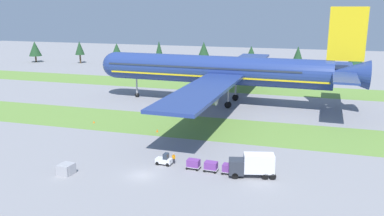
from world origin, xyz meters
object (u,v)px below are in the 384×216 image
at_px(cargo_dolly_third, 229,168).
at_px(uld_container_1, 65,170).
at_px(cargo_dolly_second, 211,166).
at_px(ground_crew_marshaller, 174,158).
at_px(cargo_dolly_lead, 193,163).
at_px(airliner, 223,70).
at_px(baggage_tug, 164,160).
at_px(taxiway_marker_1, 157,131).
at_px(catering_truck, 253,164).
at_px(uld_container_0, 68,169).
at_px(taxiway_marker_0, 94,122).

xyz_separation_m(cargo_dolly_third, uld_container_1, (-23.98, -7.39, -0.11)).
xyz_separation_m(cargo_dolly_second, ground_crew_marshaller, (-6.61, 1.43, 0.03)).
distance_m(cargo_dolly_lead, cargo_dolly_second, 2.90).
bearing_deg(airliner, cargo_dolly_second, -168.29).
bearing_deg(airliner, ground_crew_marshaller, -176.66).
xyz_separation_m(baggage_tug, cargo_dolly_lead, (5.02, -0.32, 0.10)).
bearing_deg(taxiway_marker_1, catering_truck, -37.41).
relative_size(airliner, taxiway_marker_1, 133.26).
relative_size(cargo_dolly_second, ground_crew_marshaller, 1.32).
bearing_deg(uld_container_0, uld_container_1, -108.87).
height_order(cargo_dolly_second, taxiway_marker_1, cargo_dolly_second).
bearing_deg(cargo_dolly_second, taxiway_marker_0, 62.57).
distance_m(cargo_dolly_second, taxiway_marker_1, 22.51).
bearing_deg(catering_truck, uld_container_0, 90.95).
relative_size(cargo_dolly_lead, catering_truck, 0.31).
xyz_separation_m(cargo_dolly_second, cargo_dolly_third, (2.89, -0.18, 0.00)).
bearing_deg(ground_crew_marshaller, uld_container_1, 15.93).
bearing_deg(catering_truck, taxiway_marker_0, 50.17).
distance_m(airliner, uld_container_0, 53.89).
xyz_separation_m(uld_container_1, taxiway_marker_0, (-10.03, 26.30, -0.57)).
xyz_separation_m(catering_truck, uld_container_0, (-27.37, -6.87, -1.12)).
xyz_separation_m(cargo_dolly_lead, cargo_dolly_third, (5.79, -0.37, 0.00)).
relative_size(cargo_dolly_second, uld_container_1, 1.15).
distance_m(ground_crew_marshaller, uld_container_0, 16.61).
distance_m(cargo_dolly_lead, cargo_dolly_third, 5.80).
relative_size(baggage_tug, cargo_dolly_third, 1.17).
bearing_deg(cargo_dolly_third, taxiway_marker_0, 64.54).
relative_size(catering_truck, ground_crew_marshaller, 4.19).
bearing_deg(uld_container_1, airliner, 75.50).
bearing_deg(airliner, taxiway_marker_0, 139.72).
relative_size(cargo_dolly_third, taxiway_marker_1, 3.55).
xyz_separation_m(baggage_tug, uld_container_0, (-12.99, -7.54, 0.02)).
distance_m(catering_truck, uld_container_0, 28.24).
bearing_deg(airliner, uld_container_1, 167.53).
xyz_separation_m(airliner, taxiway_marker_1, (-7.71, -28.07, -8.62)).
xyz_separation_m(airliner, ground_crew_marshaller, (0.99, -43.13, -8.00)).
distance_m(airliner, cargo_dolly_second, 45.90).
height_order(uld_container_1, taxiway_marker_1, uld_container_1).
height_order(cargo_dolly_lead, ground_crew_marshaller, ground_crew_marshaller).
xyz_separation_m(uld_container_0, uld_container_1, (-0.18, -0.53, -0.02)).
height_order(ground_crew_marshaller, uld_container_0, ground_crew_marshaller).
xyz_separation_m(catering_truck, taxiway_marker_0, (-37.58, 18.90, -1.71)).
bearing_deg(baggage_tug, airliner, 3.22).
relative_size(cargo_dolly_lead, uld_container_0, 1.15).
bearing_deg(baggage_tug, catering_truck, -89.05).
height_order(baggage_tug, taxiway_marker_1, baggage_tug).
height_order(cargo_dolly_third, ground_crew_marshaller, ground_crew_marshaller).
distance_m(baggage_tug, cargo_dolly_third, 10.83).
height_order(cargo_dolly_second, uld_container_1, uld_container_1).
height_order(airliner, cargo_dolly_second, airliner).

